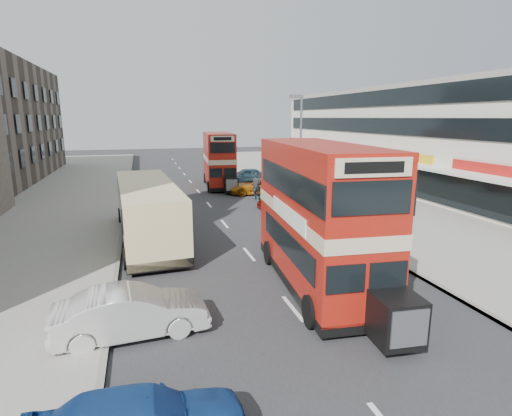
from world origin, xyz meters
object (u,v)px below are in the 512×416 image
object	(u,v)px
car_right_b	(256,187)
car_right_c	(246,175)
bus_main	(319,216)
street_lamp	(300,142)
pedestrian_near	(343,207)
bus_second	(219,160)
cyclist	(257,191)
coach	(148,209)
car_right_a	(285,199)
car_left_front	(132,312)

from	to	relation	value
car_right_b	car_right_c	size ratio (longest dim) A/B	1.11
bus_main	car_right_b	distance (m)	20.03
street_lamp	pedestrian_near	bearing A→B (deg)	-79.97
bus_main	car_right_b	xyz separation A→B (m)	(3.01, 19.68, -2.18)
bus_second	pedestrian_near	bearing A→B (deg)	113.49
cyclist	car_right_b	bearing A→B (deg)	79.63
car_right_b	coach	bearing A→B (deg)	-35.10
car_right_a	pedestrian_near	world-z (taller)	pedestrian_near
street_lamp	coach	xyz separation A→B (m)	(-11.14, -6.19, -3.06)
car_right_c	cyclist	distance (m)	9.53
car_right_c	pedestrian_near	bearing A→B (deg)	6.42
bus_second	car_right_a	size ratio (longest dim) A/B	2.10
pedestrian_near	cyclist	xyz separation A→B (m)	(-3.51, 7.90, -0.22)
coach	car_right_b	xyz separation A→B (m)	(9.26, 11.53, -1.06)
bus_main	car_right_c	distance (m)	26.66
street_lamp	car_right_a	bearing A→B (deg)	-161.93
street_lamp	car_right_c	xyz separation A→B (m)	(-1.00, 11.94, -4.05)
bus_main	pedestrian_near	world-z (taller)	bus_main
street_lamp	cyclist	xyz separation A→B (m)	(-2.56, 2.54, -4.03)
car_right_a	car_right_c	distance (m)	12.32
bus_second	car_right_b	distance (m)	5.65
car_right_b	pedestrian_near	bearing A→B (deg)	18.49
coach	car_right_c	size ratio (longest dim) A/B	2.59
car_left_front	coach	bearing A→B (deg)	-8.35
pedestrian_near	bus_main	bearing A→B (deg)	60.12
street_lamp	coach	bearing A→B (deg)	-150.95
car_right_a	car_right_c	xyz separation A→B (m)	(0.18, 12.32, 0.10)
coach	bus_second	bearing A→B (deg)	63.05
car_right_a	cyclist	xyz separation A→B (m)	(-1.38, 2.93, 0.12)
car_right_a	street_lamp	bearing A→B (deg)	102.52
bus_main	cyclist	size ratio (longest dim) A/B	4.46
car_right_a	car_right_b	xyz separation A→B (m)	(-0.71, 5.72, 0.03)
street_lamp	bus_main	xyz separation A→B (m)	(-4.89, -14.35, -1.94)
car_left_front	pedestrian_near	world-z (taller)	pedestrian_near
cyclist	bus_main	bearing A→B (deg)	-94.60
car_left_front	car_right_b	world-z (taller)	car_left_front
street_lamp	car_left_front	size ratio (longest dim) A/B	1.77
car_left_front	cyclist	distance (m)	21.03
bus_main	bus_second	size ratio (longest dim) A/B	1.09
car_right_a	car_right_c	world-z (taller)	car_right_c
bus_main	car_right_a	xyz separation A→B (m)	(3.72, 13.96, -2.21)
bus_main	car_right_a	distance (m)	14.62
bus_second	coach	world-z (taller)	bus_second
cyclist	street_lamp	bearing A→B (deg)	-41.53
bus_second	car_right_b	world-z (taller)	bus_second
bus_main	car_right_b	world-z (taller)	bus_main
coach	street_lamp	bearing A→B (deg)	25.22
coach	car_right_b	world-z (taller)	coach
car_right_b	pedestrian_near	distance (m)	11.07
coach	bus_main	bearing A→B (deg)	-56.38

